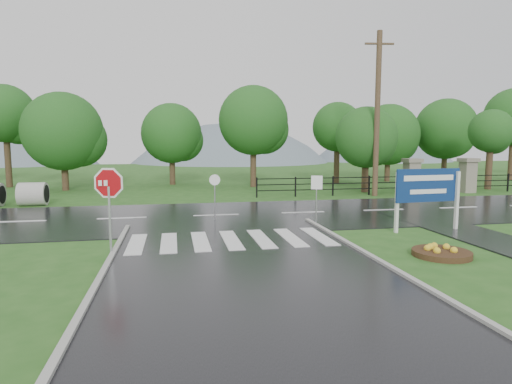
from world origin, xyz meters
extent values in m
plane|color=#27571D|center=(0.00, 0.00, 0.00)|extent=(120.00, 120.00, 0.00)
cube|color=black|center=(0.00, 10.00, 0.00)|extent=(90.00, 8.00, 0.04)
cube|color=black|center=(8.50, 4.00, 0.00)|extent=(2.20, 11.00, 0.04)
cube|color=silver|center=(-3.00, 5.00, 0.06)|extent=(0.50, 2.80, 0.02)
cube|color=silver|center=(-2.00, 5.00, 0.06)|extent=(0.50, 2.80, 0.02)
cube|color=silver|center=(-1.00, 5.00, 0.06)|extent=(0.50, 2.80, 0.02)
cube|color=silver|center=(0.00, 5.00, 0.06)|extent=(0.50, 2.80, 0.02)
cube|color=silver|center=(1.00, 5.00, 0.06)|extent=(0.50, 2.80, 0.02)
cube|color=silver|center=(2.00, 5.00, 0.06)|extent=(0.50, 2.80, 0.02)
cube|color=silver|center=(3.00, 5.00, 0.06)|extent=(0.50, 2.80, 0.02)
cube|color=gray|center=(13.00, 16.00, 1.00)|extent=(0.80, 0.80, 2.00)
cube|color=#6B6659|center=(13.00, 16.00, 2.12)|extent=(1.00, 1.00, 0.24)
cube|color=gray|center=(17.00, 16.00, 1.00)|extent=(0.80, 0.80, 2.00)
cube|color=#6B6659|center=(17.00, 16.00, 2.12)|extent=(1.00, 1.00, 0.24)
cube|color=black|center=(7.75, 16.00, 0.40)|extent=(9.50, 0.05, 0.05)
cube|color=black|center=(7.75, 16.00, 0.75)|extent=(9.50, 0.05, 0.05)
cube|color=black|center=(7.75, 16.00, 1.10)|extent=(9.50, 0.05, 0.05)
cube|color=black|center=(3.00, 16.00, 0.60)|extent=(0.08, 0.08, 1.20)
cube|color=black|center=(12.50, 16.00, 0.60)|extent=(0.08, 0.08, 1.20)
cube|color=black|center=(17.50, 16.00, 0.60)|extent=(0.08, 0.08, 1.20)
sphere|color=slate|center=(-28.00, 65.00, -14.40)|extent=(40.00, 40.00, 40.00)
sphere|color=slate|center=(8.00, 65.00, -17.28)|extent=(48.00, 48.00, 48.00)
sphere|color=slate|center=(36.00, 65.00, -12.96)|extent=(36.00, 36.00, 36.00)
cylinder|color=#9E9B93|center=(-8.95, 15.00, 0.60)|extent=(1.30, 1.20, 1.20)
cube|color=#939399|center=(-3.62, 3.96, 0.99)|extent=(0.06, 0.06, 1.99)
cylinder|color=white|center=(-3.62, 3.97, 2.09)|extent=(1.14, 0.38, 1.19)
cylinder|color=#A60B12|center=(-3.62, 3.96, 2.09)|extent=(1.00, 0.34, 1.04)
cube|color=silver|center=(6.01, 5.26, 1.09)|extent=(0.12, 0.12, 2.18)
cube|color=silver|center=(8.41, 5.26, 1.09)|extent=(0.12, 0.12, 2.18)
cube|color=navy|center=(7.21, 5.26, 1.69)|extent=(2.62, 0.28, 1.20)
cube|color=white|center=(7.21, 5.22, 1.96)|extent=(2.07, 0.18, 0.20)
cube|color=white|center=(7.21, 5.22, 1.47)|extent=(1.52, 0.14, 0.16)
cylinder|color=#332111|center=(5.65, 2.05, 0.08)|extent=(1.63, 1.63, 0.16)
cube|color=#939399|center=(3.62, 7.09, 0.92)|extent=(0.04, 0.04, 1.84)
cube|color=white|center=(3.62, 7.07, 1.70)|extent=(0.43, 0.14, 0.53)
cylinder|color=#939399|center=(-0.15, 8.88, 0.90)|extent=(0.05, 0.05, 1.80)
cylinder|color=white|center=(-0.15, 8.86, 1.71)|extent=(0.45, 0.06, 0.45)
cylinder|color=#473523|center=(10.27, 15.50, 4.89)|extent=(0.33, 0.33, 9.79)
cube|color=brown|center=(10.27, 15.50, 9.03)|extent=(1.74, 0.35, 0.11)
cylinder|color=#3D2B1C|center=(10.55, 17.50, 1.49)|extent=(0.48, 0.48, 2.99)
sphere|color=#1A5018|center=(10.55, 17.50, 3.58)|extent=(3.98, 3.98, 3.98)
cylinder|color=#3D2B1C|center=(19.78, 17.50, 1.69)|extent=(0.43, 0.43, 3.37)
sphere|color=#1A5018|center=(19.78, 17.50, 4.04)|extent=(2.96, 2.96, 2.96)
camera|label=1|loc=(-1.80, -8.62, 3.20)|focal=30.00mm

